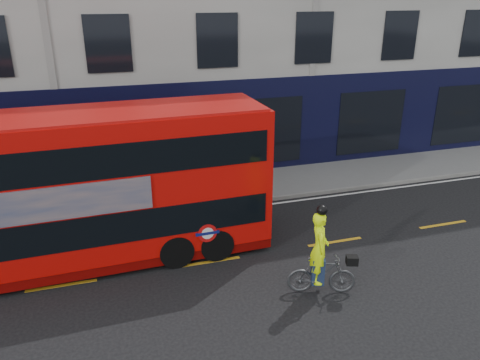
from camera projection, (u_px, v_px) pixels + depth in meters
name	position (u px, v px, depth m)	size (l,w,h in m)	color
ground	(59.00, 321.00, 10.98)	(120.00, 120.00, 0.00)	black
pavement	(68.00, 207.00, 16.73)	(60.00, 3.00, 0.12)	slate
kerb	(66.00, 225.00, 15.40)	(60.00, 0.12, 0.13)	slate
road_edge_line	(66.00, 231.00, 15.15)	(58.00, 0.10, 0.01)	silver
lane_dashes	(62.00, 285.00, 12.31)	(58.00, 0.12, 0.01)	gold
bus	(75.00, 191.00, 12.61)	(10.79, 2.76, 4.32)	red
cyclist	(321.00, 264.00, 11.74)	(1.81, 1.02, 2.47)	#46494B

